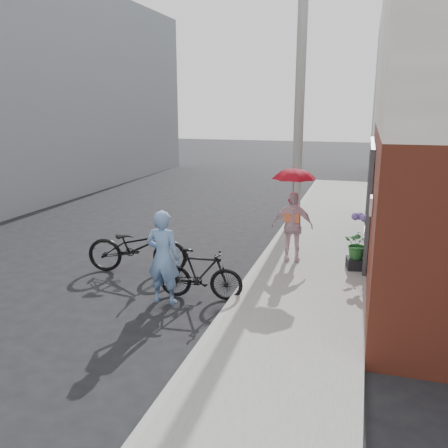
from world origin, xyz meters
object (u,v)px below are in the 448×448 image
at_px(officer, 163,257).
at_px(utility_pole, 299,103).
at_px(bike_left, 137,247).
at_px(kimono_woman, 292,226).
at_px(bike_right, 200,274).
at_px(planter, 357,263).

bearing_deg(officer, utility_pole, -100.33).
height_order(bike_left, kimono_woman, kimono_woman).
height_order(bike_right, planter, bike_right).
height_order(utility_pole, officer, utility_pole).
bearing_deg(bike_left, bike_right, -129.73).
distance_m(officer, kimono_woman, 3.29).
bearing_deg(bike_right, officer, 117.57).
bearing_deg(bike_right, kimono_woman, -33.66).
bearing_deg(officer, bike_left, -46.74).
xyz_separation_m(utility_pole, bike_right, (-0.81, -6.30, -3.03)).
distance_m(bike_right, planter, 3.48).
xyz_separation_m(bike_left, planter, (4.46, 1.21, -0.33)).
bearing_deg(planter, utility_pole, 114.76).
relative_size(bike_left, kimono_woman, 1.39).
xyz_separation_m(utility_pole, planter, (1.90, -4.12, -3.27)).
xyz_separation_m(bike_right, planter, (2.71, 2.18, -0.24)).
height_order(utility_pole, planter, utility_pole).
bearing_deg(officer, bike_right, -146.17).
relative_size(officer, bike_left, 0.80).
bearing_deg(utility_pole, planter, -65.24).
height_order(officer, bike_right, officer).
bearing_deg(bike_right, planter, -56.16).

